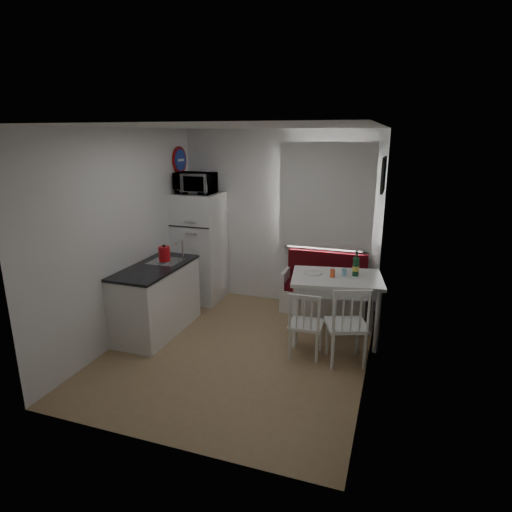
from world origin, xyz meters
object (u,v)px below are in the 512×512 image
(chair_right, at_px, (346,318))
(wine_bottle, at_px, (356,263))
(kettle, at_px, (164,254))
(kitchen_counter, at_px, (157,299))
(chair_left, at_px, (305,318))
(bench, at_px, (324,293))
(dining_table, at_px, (337,283))
(fridge, at_px, (199,247))
(microwave, at_px, (195,183))

(chair_right, height_order, wine_bottle, wine_bottle)
(kettle, bearing_deg, wine_bottle, 11.58)
(kitchen_counter, xyz_separation_m, chair_left, (1.99, -0.09, 0.05))
(kitchen_counter, bearing_deg, bench, 34.56)
(dining_table, distance_m, wine_bottle, 0.35)
(wine_bottle, bearing_deg, kitchen_counter, -164.92)
(kitchen_counter, xyz_separation_m, wine_bottle, (2.45, 0.66, 0.53))
(bench, bearing_deg, chair_right, -71.58)
(fridge, xyz_separation_m, kettle, (0.03, -1.08, 0.18))
(kitchen_counter, relative_size, bench, 1.08)
(chair_left, bearing_deg, microwave, 144.89)
(bench, height_order, kettle, kettle)
(chair_left, relative_size, fridge, 0.26)
(bench, distance_m, dining_table, 0.95)
(fridge, bearing_deg, kettle, -88.40)
(chair_left, xyz_separation_m, chair_right, (0.46, -0.01, 0.08))
(kitchen_counter, bearing_deg, microwave, 89.06)
(wine_bottle, bearing_deg, dining_table, -154.73)
(dining_table, xyz_separation_m, fridge, (-2.22, 0.68, 0.10))
(kitchen_counter, xyz_separation_m, chair_right, (2.45, -0.11, 0.12))
(microwave, bearing_deg, kitchen_counter, -90.94)
(dining_table, bearing_deg, chair_left, -120.85)
(fridge, distance_m, microwave, 0.99)
(chair_right, relative_size, microwave, 1.00)
(bench, xyz_separation_m, chair_left, (0.02, -1.45, 0.21))
(fridge, height_order, microwave, microwave)
(bench, relative_size, microwave, 2.18)
(chair_right, bearing_deg, microwave, 132.13)
(kitchen_counter, xyz_separation_m, microwave, (0.02, 1.19, 1.37))
(kitchen_counter, distance_m, wine_bottle, 2.59)
(fridge, xyz_separation_m, wine_bottle, (2.43, -0.58, 0.15))
(microwave, bearing_deg, bench, 4.65)
(chair_right, relative_size, kettle, 2.35)
(kitchen_counter, distance_m, microwave, 1.82)
(kitchen_counter, relative_size, fridge, 0.79)
(kitchen_counter, height_order, wine_bottle, kitchen_counter)
(dining_table, distance_m, kettle, 2.24)
(chair_left, bearing_deg, fridge, 143.88)
(microwave, relative_size, kettle, 2.35)
(dining_table, xyz_separation_m, chair_right, (0.21, -0.67, -0.15))
(kitchen_counter, relative_size, microwave, 2.37)
(chair_right, height_order, fridge, fridge)
(dining_table, height_order, fridge, fridge)
(bench, bearing_deg, microwave, -175.35)
(dining_table, xyz_separation_m, kettle, (-2.19, -0.39, 0.29))
(microwave, bearing_deg, wine_bottle, -12.40)
(kitchen_counter, xyz_separation_m, kettle, (0.05, 0.17, 0.56))
(bench, xyz_separation_m, chair_right, (0.49, -1.46, 0.29))
(kettle, bearing_deg, bench, 31.75)
(chair_left, bearing_deg, chair_right, -3.52)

